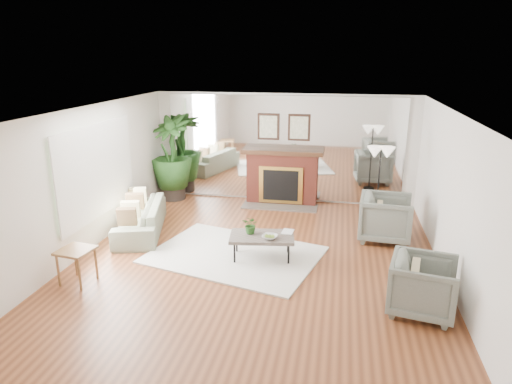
% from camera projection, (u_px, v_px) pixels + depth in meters
% --- Properties ---
extents(ground, '(7.00, 7.00, 0.00)m').
position_uv_depth(ground, '(256.00, 263.00, 7.61)').
color(ground, brown).
rests_on(ground, ground).
extents(wall_left, '(0.02, 7.00, 2.50)m').
position_uv_depth(wall_left, '(84.00, 182.00, 7.78)').
color(wall_left, silver).
rests_on(wall_left, ground).
extents(wall_right, '(0.02, 7.00, 2.50)m').
position_uv_depth(wall_right, '(455.00, 202.00, 6.72)').
color(wall_right, silver).
rests_on(wall_right, ground).
extents(wall_back, '(6.00, 0.02, 2.50)m').
position_uv_depth(wall_back, '(284.00, 148.00, 10.53)').
color(wall_back, silver).
rests_on(wall_back, ground).
extents(mirror_panel, '(5.40, 0.04, 2.40)m').
position_uv_depth(mirror_panel, '(284.00, 148.00, 10.51)').
color(mirror_panel, silver).
rests_on(mirror_panel, wall_back).
extents(window_panel, '(0.04, 2.40, 1.50)m').
position_uv_depth(window_panel, '(97.00, 170.00, 8.12)').
color(window_panel, '#B2E09E').
rests_on(window_panel, wall_left).
extents(fireplace, '(1.85, 0.83, 2.05)m').
position_uv_depth(fireplace, '(282.00, 175.00, 10.49)').
color(fireplace, maroon).
rests_on(fireplace, ground).
extents(area_rug, '(3.19, 2.63, 0.03)m').
position_uv_depth(area_rug, '(234.00, 255.00, 7.87)').
color(area_rug, silver).
rests_on(area_rug, ground).
extents(coffee_table, '(1.15, 0.77, 0.43)m').
position_uv_depth(coffee_table, '(262.00, 237.00, 7.64)').
color(coffee_table, '#64584E').
rests_on(coffee_table, ground).
extents(sofa, '(1.30, 2.14, 0.58)m').
position_uv_depth(sofa, '(140.00, 218.00, 8.83)').
color(sofa, '#6A7059').
rests_on(sofa, ground).
extents(armchair_back, '(1.01, 0.99, 0.85)m').
position_uv_depth(armchair_back, '(386.00, 218.00, 8.45)').
color(armchair_back, gray).
rests_on(armchair_back, ground).
extents(armchair_front, '(1.00, 0.98, 0.77)m').
position_uv_depth(armchair_front, '(423.00, 286.00, 6.05)').
color(armchair_front, gray).
rests_on(armchair_front, ground).
extents(side_table, '(0.54, 0.54, 0.54)m').
position_uv_depth(side_table, '(76.00, 255.00, 6.83)').
color(side_table, '#91603A').
rests_on(side_table, ground).
extents(potted_ficus, '(1.21, 1.21, 2.00)m').
position_uv_depth(potted_ficus, '(171.00, 155.00, 10.68)').
color(potted_ficus, black).
rests_on(potted_ficus, ground).
extents(floor_lamp, '(0.53, 0.30, 1.63)m').
position_uv_depth(floor_lamp, '(380.00, 159.00, 8.81)').
color(floor_lamp, black).
rests_on(floor_lamp, ground).
extents(tabletop_plant, '(0.33, 0.31, 0.31)m').
position_uv_depth(tabletop_plant, '(251.00, 225.00, 7.67)').
color(tabletop_plant, '#2A5720').
rests_on(tabletop_plant, coffee_table).
extents(fruit_bowl, '(0.27, 0.27, 0.06)m').
position_uv_depth(fruit_bowl, '(270.00, 237.00, 7.49)').
color(fruit_bowl, '#91603A').
rests_on(fruit_bowl, coffee_table).
extents(book, '(0.21, 0.27, 0.02)m').
position_uv_depth(book, '(282.00, 231.00, 7.78)').
color(book, '#91603A').
rests_on(book, coffee_table).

